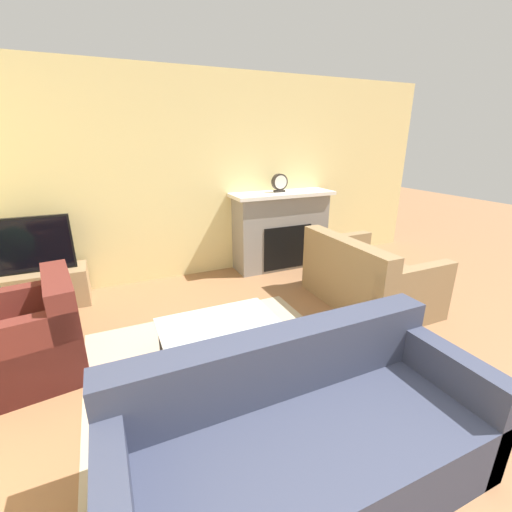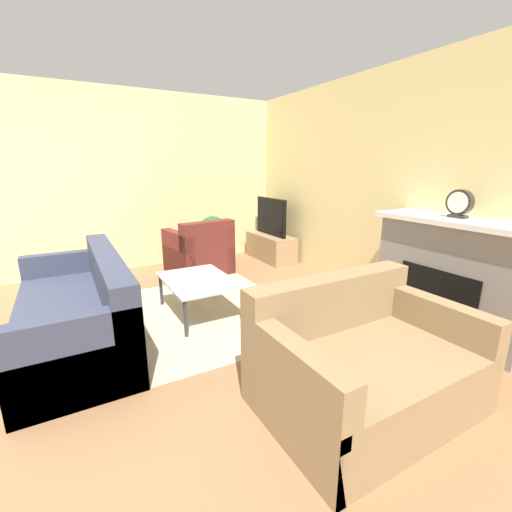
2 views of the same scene
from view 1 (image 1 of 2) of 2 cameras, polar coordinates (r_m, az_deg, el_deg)
name	(u,v)px [view 1 (image 1 of 2)]	position (r m, az deg, el deg)	size (l,w,h in m)	color
wall_back	(180,179)	(4.73, -12.55, 12.43)	(7.87, 0.06, 2.70)	beige
area_rug	(220,361)	(3.17, -6.09, -17.00)	(2.18, 1.89, 0.00)	#B7A88E
fireplace	(281,228)	(5.11, 4.16, 4.61)	(1.50, 0.51, 1.13)	gray
tv_stand	(40,289)	(4.65, -32.35, -4.74)	(1.02, 0.43, 0.44)	#997A56
tv	(30,245)	(4.49, -33.54, 1.51)	(0.85, 0.05, 0.63)	black
couch_sectional	(304,441)	(2.15, 8.07, -28.17)	(2.05, 0.87, 0.82)	#33384C
couch_loveseat	(366,280)	(4.22, 17.90, -3.81)	(0.97, 1.40, 0.82)	#8C704C
armchair_by_window	(30,342)	(3.40, -33.54, -11.81)	(0.92, 0.93, 0.82)	#5B231E
coffee_table	(221,329)	(2.92, -5.93, -12.00)	(0.98, 0.69, 0.40)	#333338
mantel_clock	(280,183)	(4.97, 3.95, 12.11)	(0.23, 0.07, 0.26)	#28231E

